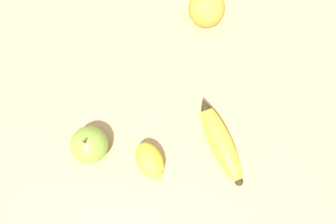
{
  "coord_description": "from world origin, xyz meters",
  "views": [
    {
      "loc": [
        0.1,
        0.23,
        0.66
      ],
      "look_at": [
        0.09,
        0.06,
        0.03
      ],
      "focal_mm": 35.0,
      "sensor_mm": 36.0,
      "label": 1
    }
  ],
  "objects_px": {
    "orange": "(207,9)",
    "apple": "(89,145)",
    "lemon": "(150,161)",
    "banana": "(220,141)"
  },
  "relations": [
    {
      "from": "orange",
      "to": "apple",
      "type": "distance_m",
      "value": 0.38
    },
    {
      "from": "apple",
      "to": "lemon",
      "type": "distance_m",
      "value": 0.12
    },
    {
      "from": "orange",
      "to": "lemon",
      "type": "xyz_separation_m",
      "value": [
        0.13,
        0.32,
        -0.01
      ]
    },
    {
      "from": "banana",
      "to": "orange",
      "type": "relative_size",
      "value": 2.28
    },
    {
      "from": "orange",
      "to": "apple",
      "type": "relative_size",
      "value": 1.0
    },
    {
      "from": "banana",
      "to": "lemon",
      "type": "relative_size",
      "value": 2.06
    },
    {
      "from": "apple",
      "to": "lemon",
      "type": "xyz_separation_m",
      "value": [
        -0.12,
        0.03,
        -0.01
      ]
    },
    {
      "from": "apple",
      "to": "orange",
      "type": "bearing_deg",
      "value": -131.42
    },
    {
      "from": "orange",
      "to": "apple",
      "type": "xyz_separation_m",
      "value": [
        0.25,
        0.28,
        -0.01
      ]
    },
    {
      "from": "apple",
      "to": "banana",
      "type": "bearing_deg",
      "value": 179.61
    }
  ]
}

